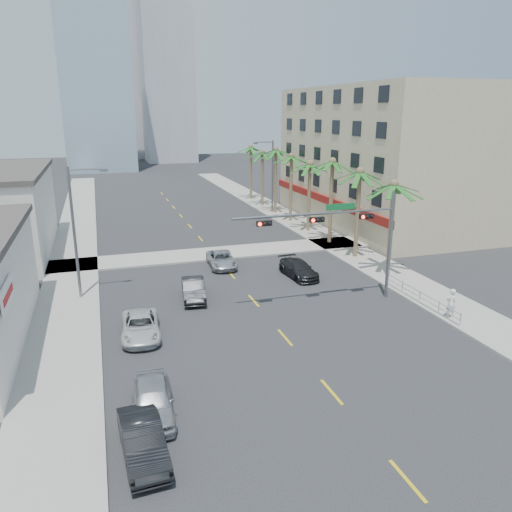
{
  "coord_description": "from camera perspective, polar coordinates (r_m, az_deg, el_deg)",
  "views": [
    {
      "loc": [
        -9.44,
        -20.23,
        12.42
      ],
      "look_at": [
        -0.18,
        8.91,
        3.5
      ],
      "focal_mm": 35.0,
      "sensor_mm": 36.0,
      "label": 1
    }
  ],
  "objects": [
    {
      "name": "ground",
      "position": [
        25.55,
        6.62,
        -12.94
      ],
      "size": [
        260.0,
        260.0,
        0.0
      ],
      "primitive_type": "plane",
      "color": "#262628",
      "rests_on": "ground"
    },
    {
      "name": "sidewalk_right",
      "position": [
        47.23,
        10.06,
        0.85
      ],
      "size": [
        4.0,
        120.0,
        0.15
      ],
      "primitive_type": "cube",
      "color": "gray",
      "rests_on": "ground"
    },
    {
      "name": "sidewalk_left",
      "position": [
        42.16,
        -20.3,
        -1.81
      ],
      "size": [
        4.0,
        120.0,
        0.15
      ],
      "primitive_type": "cube",
      "color": "gray",
      "rests_on": "ground"
    },
    {
      "name": "sidewalk_cross",
      "position": [
        45.0,
        -4.83,
        0.28
      ],
      "size": [
        80.0,
        4.0,
        0.15
      ],
      "primitive_type": "cube",
      "color": "gray",
      "rests_on": "ground"
    },
    {
      "name": "building_right",
      "position": [
        59.46,
        14.63,
        10.99
      ],
      "size": [
        15.25,
        28.0,
        15.0
      ],
      "color": "tan",
      "rests_on": "ground"
    },
    {
      "name": "tower_far_left",
      "position": [
        115.82,
        -18.09,
        21.25
      ],
      "size": [
        14.0,
        14.0,
        48.0
      ],
      "primitive_type": "cube",
      "color": "#99B2C6",
      "rests_on": "ground"
    },
    {
      "name": "tower_far_right",
      "position": [
        132.7,
        -10.36,
        23.63
      ],
      "size": [
        12.0,
        12.0,
        60.0
      ],
      "primitive_type": "cube",
      "color": "#ADADB2",
      "rests_on": "ground"
    },
    {
      "name": "tower_far_center",
      "position": [
        145.63,
        -15.95,
        19.05
      ],
      "size": [
        16.0,
        16.0,
        42.0
      ],
      "primitive_type": "cube",
      "color": "#ADADB2",
      "rests_on": "ground"
    },
    {
      "name": "traffic_signal_mast",
      "position": [
        32.87,
        10.49,
        3.05
      ],
      "size": [
        11.12,
        0.54,
        7.2
      ],
      "color": "slate",
      "rests_on": "ground"
    },
    {
      "name": "palm_tree_0",
      "position": [
        38.86,
        15.5,
        7.78
      ],
      "size": [
        4.8,
        4.8,
        7.8
      ],
      "color": "brown",
      "rests_on": "ground"
    },
    {
      "name": "palm_tree_1",
      "position": [
        43.23,
        11.79,
        9.3
      ],
      "size": [
        4.8,
        4.8,
        8.16
      ],
      "color": "brown",
      "rests_on": "ground"
    },
    {
      "name": "palm_tree_2",
      "position": [
        47.77,
        8.75,
        10.5
      ],
      "size": [
        4.8,
        4.8,
        8.52
      ],
      "color": "brown",
      "rests_on": "ground"
    },
    {
      "name": "palm_tree_3",
      "position": [
        52.53,
        6.19,
        10.33
      ],
      "size": [
        4.8,
        4.8,
        7.8
      ],
      "color": "brown",
      "rests_on": "ground"
    },
    {
      "name": "palm_tree_4",
      "position": [
        57.27,
        4.08,
        11.22
      ],
      "size": [
        4.8,
        4.8,
        8.16
      ],
      "color": "brown",
      "rests_on": "ground"
    },
    {
      "name": "palm_tree_5",
      "position": [
        62.09,
        2.28,
        11.96
      ],
      "size": [
        4.8,
        4.8,
        8.52
      ],
      "color": "brown",
      "rests_on": "ground"
    },
    {
      "name": "palm_tree_6",
      "position": [
        67.04,
        0.74,
        11.69
      ],
      "size": [
        4.8,
        4.8,
        7.8
      ],
      "color": "brown",
      "rests_on": "ground"
    },
    {
      "name": "palm_tree_7",
      "position": [
        71.96,
        -0.59,
        12.28
      ],
      "size": [
        4.8,
        4.8,
        8.16
      ],
      "color": "brown",
      "rests_on": "ground"
    },
    {
      "name": "streetlight_left",
      "position": [
        35.05,
        -19.79,
        3.17
      ],
      "size": [
        2.55,
        0.25,
        9.0
      ],
      "color": "slate",
      "rests_on": "ground"
    },
    {
      "name": "streetlight_right",
      "position": [
        62.15,
        1.72,
        9.45
      ],
      "size": [
        2.55,
        0.25,
        9.0
      ],
      "color": "slate",
      "rests_on": "ground"
    },
    {
      "name": "guardrail",
      "position": [
        34.87,
        18.22,
        -4.28
      ],
      "size": [
        0.08,
        8.08,
        1.0
      ],
      "color": "silver",
      "rests_on": "ground"
    },
    {
      "name": "car_parked_near",
      "position": [
        22.23,
        -11.75,
        -15.82
      ],
      "size": [
        2.04,
        4.44,
        1.47
      ],
      "primitive_type": "imported",
      "rotation": [
        0.0,
        0.0,
        -0.07
      ],
      "color": "silver",
      "rests_on": "ground"
    },
    {
      "name": "car_parked_mid",
      "position": [
        20.09,
        -12.81,
        -19.9
      ],
      "size": [
        1.73,
        4.29,
        1.39
      ],
      "primitive_type": "imported",
      "rotation": [
        0.0,
        0.0,
        0.06
      ],
      "color": "black",
      "rests_on": "ground"
    },
    {
      "name": "car_parked_far",
      "position": [
        29.36,
        -13.05,
        -7.85
      ],
      "size": [
        2.42,
        4.69,
        1.27
      ],
      "primitive_type": "imported",
      "rotation": [
        0.0,
        0.0,
        -0.07
      ],
      "color": "silver",
      "rests_on": "ground"
    },
    {
      "name": "car_lane_left",
      "position": [
        34.43,
        -7.17,
        -3.78
      ],
      "size": [
        1.98,
        4.37,
        1.39
      ],
      "primitive_type": "imported",
      "rotation": [
        0.0,
        0.0,
        -0.12
      ],
      "color": "black",
      "rests_on": "ground"
    },
    {
      "name": "car_lane_center",
      "position": [
        41.25,
        -3.96,
        -0.39
      ],
      "size": [
        2.37,
        4.62,
        1.25
      ],
      "primitive_type": "imported",
      "rotation": [
        0.0,
        0.0,
        -0.07
      ],
      "color": "silver",
      "rests_on": "ground"
    },
    {
      "name": "car_lane_right",
      "position": [
        38.78,
        4.88,
        -1.48
      ],
      "size": [
        2.16,
        4.55,
        1.28
      ],
      "primitive_type": "imported",
      "rotation": [
        0.0,
        0.0,
        0.08
      ],
      "color": "black",
      "rests_on": "ground"
    },
    {
      "name": "pedestrian",
      "position": [
        32.91,
        21.39,
        -5.05
      ],
      "size": [
        0.68,
        0.45,
        1.87
      ],
      "primitive_type": "imported",
      "rotation": [
        0.0,
        0.0,
        3.14
      ],
      "color": "white",
      "rests_on": "sidewalk_right"
    }
  ]
}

